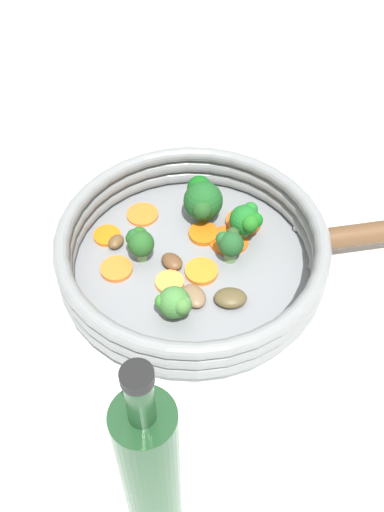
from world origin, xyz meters
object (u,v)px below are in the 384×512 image
at_px(broccoli_floret_2, 202,200).
at_px(mushroom_piece_1, 116,242).
at_px(broccoli_floret_4, 139,242).
at_px(carrot_slice_7, 170,282).
at_px(mushroom_piece_3, 230,298).
at_px(carrot_slice_0, 107,236).
at_px(carrot_slice_4, 142,214).
at_px(skillet, 192,269).
at_px(oil_bottle, 151,474).
at_px(carrot_slice_3, 203,234).
at_px(broccoli_floret_1, 247,220).
at_px(broccoli_floret_0, 175,303).
at_px(broccoli_floret_3, 230,243).
at_px(carrot_slice_5, 229,240).
at_px(mushroom_piece_0, 172,263).
at_px(carrot_slice_6, 243,222).
at_px(carrot_slice_2, 116,269).
at_px(mushroom_piece_2, 198,296).
at_px(carrot_slice_1, 201,271).

distance_m(broccoli_floret_2, mushroom_piece_1, 0.11).
bearing_deg(broccoli_floret_4, carrot_slice_7, 39.75).
height_order(carrot_slice_7, mushroom_piece_3, mushroom_piece_3).
xyz_separation_m(carrot_slice_0, carrot_slice_7, (0.07, 0.07, 0.00)).
relative_size(carrot_slice_0, carrot_slice_4, 0.84).
distance_m(skillet, oil_bottle, 0.29).
distance_m(carrot_slice_3, broccoli_floret_1, 0.06).
relative_size(broccoli_floret_0, mushroom_piece_1, 1.81).
bearing_deg(carrot_slice_7, broccoli_floret_3, 117.01).
xyz_separation_m(carrot_slice_7, broccoli_floret_3, (-0.04, 0.07, 0.02)).
relative_size(carrot_slice_7, mushroom_piece_1, 1.45).
xyz_separation_m(broccoli_floret_3, oil_bottle, (0.28, -0.08, 0.07)).
relative_size(carrot_slice_3, carrot_slice_5, 0.76).
xyz_separation_m(carrot_slice_5, broccoli_floret_1, (-0.01, 0.02, 0.03)).
bearing_deg(broccoli_floret_4, skillet, 77.82).
bearing_deg(oil_bottle, skillet, 171.67).
bearing_deg(broccoli_floret_1, mushroom_piece_0, -64.85).
xyz_separation_m(skillet, carrot_slice_6, (-0.06, 0.06, 0.01)).
distance_m(broccoli_floret_3, mushroom_piece_3, 0.07).
height_order(carrot_slice_0, carrot_slice_6, carrot_slice_6).
height_order(carrot_slice_7, broccoli_floret_3, broccoli_floret_3).
distance_m(carrot_slice_2, carrot_slice_3, 0.11).
distance_m(carrot_slice_7, broccoli_floret_1, 0.12).
bearing_deg(carrot_slice_5, carrot_slice_3, -110.28).
bearing_deg(carrot_slice_4, carrot_slice_3, 64.20).
xyz_separation_m(carrot_slice_2, mushroom_piece_2, (0.04, 0.09, 0.00)).
bearing_deg(skillet, broccoli_floret_4, -102.18).
distance_m(broccoli_floret_2, broccoli_floret_4, 0.10).
relative_size(broccoli_floret_2, broccoli_floret_4, 1.42).
bearing_deg(mushroom_piece_3, carrot_slice_5, 176.84).
relative_size(carrot_slice_2, mushroom_piece_0, 1.33).
relative_size(carrot_slice_0, mushroom_piece_3, 0.90).
bearing_deg(carrot_slice_0, mushroom_piece_1, 40.12).
distance_m(carrot_slice_7, broccoli_floret_2, 0.11).
distance_m(carrot_slice_3, broccoli_floret_3, 0.05).
height_order(carrot_slice_4, broccoli_floret_2, broccoli_floret_2).
height_order(carrot_slice_6, mushroom_piece_0, mushroom_piece_0).
bearing_deg(skillet, oil_bottle, -8.33).
xyz_separation_m(broccoli_floret_1, broccoli_floret_2, (-0.03, -0.05, 0.00)).
distance_m(skillet, broccoli_floret_1, 0.08).
relative_size(carrot_slice_1, mushroom_piece_3, 1.04).
distance_m(carrot_slice_4, carrot_slice_6, 0.12).
bearing_deg(carrot_slice_1, mushroom_piece_3, 35.78).
relative_size(mushroom_piece_2, mushroom_piece_3, 0.92).
bearing_deg(broccoli_floret_4, carrot_slice_5, 101.66).
relative_size(carrot_slice_5, oil_bottle, 0.19).
bearing_deg(broccoli_floret_2, carrot_slice_5, 36.86).
bearing_deg(carrot_slice_5, broccoli_floret_3, -3.41).
relative_size(broccoli_floret_1, broccoli_floret_2, 0.79).
relative_size(carrot_slice_1, broccoli_floret_2, 0.63).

